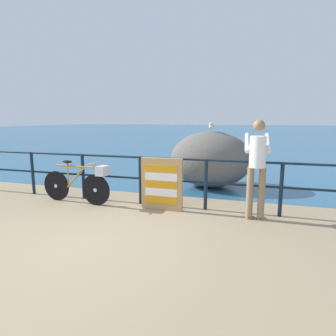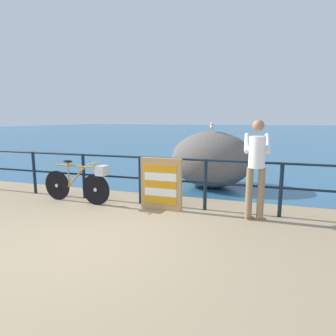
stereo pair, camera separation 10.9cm
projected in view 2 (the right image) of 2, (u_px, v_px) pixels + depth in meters
The scene contains 8 objects.
ground_plane at pixel (230, 143), 22.91m from camera, with size 120.00×120.00×0.10m, color #937F60.
sea_surface at pixel (248, 130), 49.12m from camera, with size 120.00×90.00×0.01m, color #285B7F.
promenade_railing at pixel (140, 174), 6.07m from camera, with size 8.44×0.07×1.02m.
bicycle at pixel (81, 182), 6.13m from camera, with size 1.70×0.48×0.92m.
person_at_railing at pixel (256, 165), 5.03m from camera, with size 0.47×0.65×1.78m.
folded_deckchair_stack at pixel (161, 184), 5.68m from camera, with size 0.84×0.10×1.04m.
breakwater_boulder_main at pixel (212, 159), 7.59m from camera, with size 2.14×1.76×1.47m.
seagull at pixel (212, 126), 7.40m from camera, with size 0.12×0.34×0.23m.
Camera 2 is at (2.41, -3.33, 1.78)m, focal length 30.68 mm.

